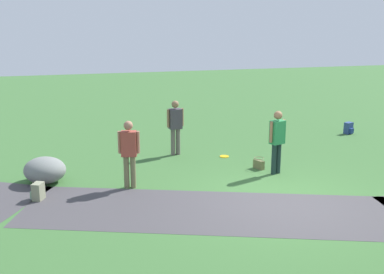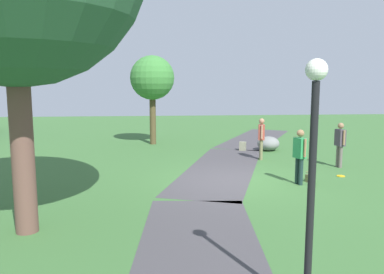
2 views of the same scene
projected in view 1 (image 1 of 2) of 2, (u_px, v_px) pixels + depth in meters
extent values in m
plane|color=#3A6733|center=(282.00, 202.00, 10.91)|extent=(48.00, 48.00, 0.00)
cube|color=#434043|center=(208.00, 211.00, 10.39)|extent=(8.33, 4.76, 0.01)
ellipsoid|color=slate|center=(45.00, 170.00, 12.05)|extent=(1.43, 1.41, 0.64)
cylinder|color=#1A302E|center=(278.00, 158.00, 12.74)|extent=(0.13, 0.13, 0.82)
cylinder|color=#1A302E|center=(274.00, 159.00, 12.65)|extent=(0.13, 0.13, 0.82)
cube|color=#2A8D4C|center=(277.00, 132.00, 12.51)|extent=(0.42, 0.35, 0.61)
cylinder|color=#8E6A48|center=(284.00, 130.00, 12.62)|extent=(0.08, 0.08, 0.54)
cylinder|color=#8E6A48|center=(271.00, 132.00, 12.38)|extent=(0.08, 0.08, 0.54)
sphere|color=#8E6A48|center=(278.00, 115.00, 12.40)|extent=(0.22, 0.22, 0.22)
cylinder|color=#645B56|center=(173.00, 142.00, 14.33)|extent=(0.13, 0.13, 0.79)
cylinder|color=#645B56|center=(178.00, 141.00, 14.39)|extent=(0.13, 0.13, 0.79)
cube|color=#463D4A|center=(175.00, 119.00, 14.19)|extent=(0.39, 0.29, 0.59)
cylinder|color=#8E6A4C|center=(168.00, 118.00, 14.10)|extent=(0.08, 0.08, 0.53)
cylinder|color=#8E6A4C|center=(182.00, 117.00, 14.26)|extent=(0.08, 0.08, 0.53)
sphere|color=#8E6A4C|center=(175.00, 104.00, 14.08)|extent=(0.21, 0.21, 0.21)
cylinder|color=olive|center=(133.00, 172.00, 11.67)|extent=(0.13, 0.13, 0.81)
cylinder|color=olive|center=(126.00, 172.00, 11.67)|extent=(0.13, 0.13, 0.81)
cube|color=#A44538|center=(129.00, 144.00, 11.49)|extent=(0.40, 0.31, 0.60)
cylinder|color=#A9755A|center=(138.00, 142.00, 11.49)|extent=(0.08, 0.08, 0.54)
cylinder|color=#A9755A|center=(119.00, 142.00, 11.48)|extent=(0.08, 0.08, 0.54)
sphere|color=#A9755A|center=(128.00, 125.00, 11.38)|extent=(0.22, 0.22, 0.22)
cube|color=olive|center=(259.00, 164.00, 13.14)|extent=(0.24, 0.34, 0.24)
torus|color=olive|center=(259.00, 158.00, 13.10)|extent=(0.36, 0.36, 0.02)
cube|color=gray|center=(38.00, 191.00, 10.97)|extent=(0.30, 0.34, 0.40)
cube|color=gray|center=(33.00, 194.00, 11.02)|extent=(0.14, 0.20, 0.18)
cube|color=navy|center=(348.00, 128.00, 16.86)|extent=(0.34, 0.30, 0.40)
cube|color=navy|center=(351.00, 131.00, 16.78)|extent=(0.20, 0.13, 0.18)
cylinder|color=yellow|center=(224.00, 156.00, 14.24)|extent=(0.26, 0.26, 0.02)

